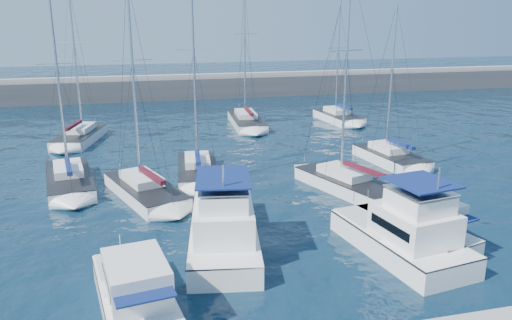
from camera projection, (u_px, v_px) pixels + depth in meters
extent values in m
plane|color=black|center=(285.00, 236.00, 28.17)|extent=(220.00, 220.00, 0.00)
cube|color=#424244|center=(186.00, 90.00, 76.41)|extent=(160.00, 6.00, 4.00)
cube|color=gray|center=(185.00, 76.00, 75.80)|extent=(160.00, 1.20, 0.50)
cube|color=silver|center=(135.00, 303.00, 20.83)|extent=(3.75, 7.37, 1.60)
cube|color=#262628|center=(134.00, 287.00, 20.63)|extent=(3.81, 7.38, 0.08)
cube|color=silver|center=(136.00, 279.00, 19.63)|extent=(2.76, 3.58, 1.60)
cube|color=black|center=(136.00, 277.00, 19.61)|extent=(2.71, 2.94, 0.45)
cube|color=navy|center=(142.00, 288.00, 18.41)|extent=(2.46, 2.46, 0.07)
cube|color=white|center=(224.00, 236.00, 27.26)|extent=(5.12, 10.82, 1.60)
cube|color=#262628|center=(224.00, 223.00, 27.05)|extent=(5.19, 10.83, 0.08)
cube|color=white|center=(224.00, 218.00, 25.60)|extent=(3.69, 5.23, 1.60)
cube|color=black|center=(224.00, 216.00, 25.58)|extent=(3.60, 4.29, 0.45)
cube|color=white|center=(223.00, 196.00, 25.06)|extent=(2.88, 3.71, 0.90)
cube|color=navy|center=(223.00, 177.00, 24.78)|extent=(3.25, 4.23, 0.08)
cube|color=white|center=(399.00, 245.00, 26.13)|extent=(4.76, 8.42, 1.60)
cube|color=#262628|center=(401.00, 232.00, 25.92)|extent=(4.83, 8.43, 0.08)
cube|color=white|center=(415.00, 224.00, 24.83)|extent=(3.57, 4.12, 1.60)
cube|color=black|center=(415.00, 222.00, 24.80)|extent=(3.51, 3.40, 0.45)
cube|color=white|center=(420.00, 202.00, 24.30)|extent=(2.79, 2.93, 0.90)
cube|color=navy|center=(421.00, 182.00, 24.02)|extent=(3.15, 3.34, 0.08)
cube|color=silver|center=(413.00, 236.00, 27.26)|extent=(4.35, 7.34, 1.60)
cube|color=#262628|center=(414.00, 223.00, 27.05)|extent=(4.40, 7.35, 0.08)
cube|color=silver|center=(428.00, 214.00, 26.11)|extent=(3.00, 3.67, 1.60)
cube|color=black|center=(428.00, 212.00, 26.08)|extent=(2.88, 3.06, 0.45)
cube|color=navy|center=(448.00, 216.00, 24.96)|extent=(2.59, 2.58, 0.07)
cube|color=white|center=(70.00, 183.00, 36.18)|extent=(4.28, 8.87, 1.30)
cube|color=#262628|center=(69.00, 175.00, 36.00)|extent=(4.34, 8.88, 0.06)
cube|color=white|center=(68.00, 169.00, 36.38)|extent=(2.50, 3.98, 0.55)
cylinder|color=silver|center=(58.00, 81.00, 34.92)|extent=(0.18, 0.18, 12.22)
cylinder|color=silver|center=(69.00, 168.00, 34.63)|extent=(0.78, 4.22, 0.12)
cube|color=navy|center=(68.00, 166.00, 34.50)|extent=(0.94, 3.84, 0.28)
cube|color=silver|center=(145.00, 193.00, 34.07)|extent=(5.67, 8.90, 1.30)
cube|color=#262628|center=(145.00, 185.00, 33.90)|extent=(5.72, 8.92, 0.06)
cube|color=silver|center=(142.00, 178.00, 34.23)|extent=(3.08, 4.11, 0.55)
cylinder|color=silver|center=(133.00, 80.00, 32.63)|extent=(0.18, 0.18, 12.92)
cylinder|color=silver|center=(151.00, 177.00, 32.65)|extent=(1.54, 3.98, 0.12)
cube|color=#430D18|center=(152.00, 175.00, 32.53)|extent=(1.61, 3.67, 0.28)
cube|color=white|center=(198.00, 174.00, 38.36)|extent=(3.64, 8.12, 1.30)
cube|color=#262628|center=(198.00, 166.00, 38.19)|extent=(3.70, 8.12, 0.06)
cube|color=white|center=(197.00, 160.00, 38.57)|extent=(2.21, 3.61, 0.55)
cylinder|color=silver|center=(194.00, 68.00, 36.91)|extent=(0.18, 0.18, 13.58)
cylinder|color=silver|center=(198.00, 159.00, 36.83)|extent=(0.50, 3.93, 0.12)
cube|color=navy|center=(198.00, 157.00, 36.69)|extent=(0.69, 3.56, 0.28)
cube|color=silver|center=(349.00, 187.00, 35.41)|extent=(5.70, 9.09, 1.30)
cube|color=#262628|center=(349.00, 178.00, 35.24)|extent=(5.76, 9.11, 0.06)
cube|color=silver|center=(344.00, 172.00, 35.58)|extent=(3.12, 4.19, 0.55)
cylinder|color=silver|center=(346.00, 71.00, 33.87)|extent=(0.18, 0.18, 13.80)
cylinder|color=silver|center=(363.00, 171.00, 33.96)|extent=(1.50, 4.08, 0.12)
cube|color=#430D18|center=(364.00, 169.00, 33.84)|extent=(1.58, 3.75, 0.28)
cube|color=white|center=(391.00, 160.00, 42.10)|extent=(3.92, 7.57, 1.30)
cube|color=#262628|center=(391.00, 152.00, 41.92)|extent=(3.98, 7.58, 0.06)
cube|color=white|center=(388.00, 147.00, 42.24)|extent=(2.35, 3.40, 0.55)
cylinder|color=silver|center=(392.00, 77.00, 40.84)|extent=(0.18, 0.18, 11.43)
cylinder|color=silver|center=(400.00, 145.00, 40.71)|extent=(0.59, 3.61, 0.12)
cube|color=navy|center=(401.00, 144.00, 40.58)|extent=(0.77, 3.28, 0.28)
cube|color=white|center=(80.00, 139.00, 49.29)|extent=(4.91, 9.01, 1.30)
cube|color=#262628|center=(79.00, 132.00, 49.11)|extent=(4.97, 9.03, 0.06)
cube|color=white|center=(81.00, 128.00, 49.54)|extent=(2.77, 4.09, 0.55)
cylinder|color=silver|center=(75.00, 57.00, 47.93)|extent=(0.18, 0.18, 13.45)
cylinder|color=silver|center=(74.00, 127.00, 47.64)|extent=(1.12, 4.18, 0.12)
cube|color=#430D18|center=(74.00, 125.00, 47.50)|extent=(1.24, 3.82, 0.28)
cube|color=silver|center=(247.00, 123.00, 56.55)|extent=(3.70, 9.91, 1.30)
cube|color=#262628|center=(247.00, 117.00, 56.38)|extent=(3.76, 9.91, 0.06)
cube|color=silver|center=(246.00, 114.00, 56.87)|extent=(2.27, 4.38, 0.55)
cylinder|color=silver|center=(245.00, 47.00, 55.16)|extent=(0.18, 0.18, 14.41)
cylinder|color=silver|center=(249.00, 112.00, 54.76)|extent=(0.42, 4.87, 0.12)
cube|color=#430D18|center=(249.00, 111.00, 54.62)|extent=(0.62, 4.40, 0.28)
cube|color=white|center=(338.00, 119.00, 58.79)|extent=(3.67, 7.87, 1.30)
cube|color=#262628|center=(339.00, 114.00, 58.62)|extent=(3.73, 7.88, 0.06)
cube|color=white|center=(337.00, 110.00, 58.96)|extent=(2.24, 3.50, 0.55)
cylinder|color=silver|center=(338.00, 58.00, 57.55)|extent=(0.18, 0.18, 11.68)
cylinder|color=silver|center=(344.00, 108.00, 57.34)|extent=(0.46, 3.81, 0.12)
cube|color=navy|center=(344.00, 107.00, 57.20)|extent=(0.66, 3.45, 0.28)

